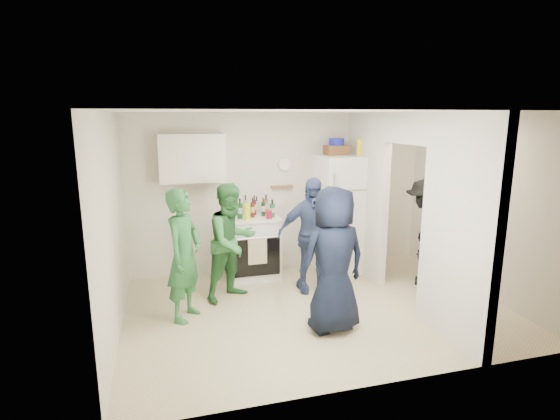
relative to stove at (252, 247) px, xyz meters
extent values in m
plane|color=beige|center=(0.55, -1.37, -0.48)|extent=(4.80, 4.80, 0.00)
plane|color=silver|center=(0.55, 0.33, 0.77)|extent=(4.80, 0.00, 4.80)
plane|color=silver|center=(0.55, -3.07, 0.77)|extent=(4.80, 0.00, 4.80)
plane|color=silver|center=(-1.85, -1.37, 0.77)|extent=(0.00, 3.40, 3.40)
plane|color=silver|center=(2.95, -1.37, 0.77)|extent=(0.00, 3.40, 3.40)
plane|color=white|center=(0.55, -1.37, 2.02)|extent=(4.80, 4.80, 0.00)
cube|color=silver|center=(1.75, -0.27, 0.77)|extent=(0.12, 1.20, 2.50)
cube|color=silver|center=(1.75, -2.47, 0.77)|extent=(0.12, 1.20, 2.50)
cube|color=silver|center=(1.75, -1.37, 1.82)|extent=(0.12, 1.00, 0.40)
cube|color=white|center=(0.00, 0.00, 0.00)|extent=(0.80, 0.67, 0.95)
cube|color=silver|center=(-0.85, 0.15, 1.37)|extent=(0.95, 0.34, 0.70)
cube|color=white|center=(1.45, -0.03, 0.45)|extent=(0.76, 0.74, 1.85)
cube|color=brown|center=(1.35, 0.02, 1.45)|extent=(0.35, 0.25, 0.15)
cylinder|color=#161A9A|center=(1.35, 0.02, 1.58)|extent=(0.24, 0.24, 0.11)
cylinder|color=yellow|center=(1.67, -0.13, 1.50)|extent=(0.09, 0.09, 0.25)
cylinder|color=white|center=(0.60, 0.31, 1.22)|extent=(0.22, 0.02, 0.22)
cube|color=olive|center=(0.55, 0.28, 0.87)|extent=(0.35, 0.08, 0.03)
cube|color=black|center=(2.93, -1.17, 1.17)|extent=(0.03, 0.70, 0.80)
cube|color=white|center=(2.92, -1.17, 1.17)|extent=(0.04, 0.76, 0.86)
cube|color=white|center=(2.89, -1.17, 1.52)|extent=(0.04, 0.82, 0.18)
cylinder|color=#DCEF14|center=(-0.12, -0.22, 0.60)|extent=(0.09, 0.09, 0.25)
cylinder|color=#AA0B30|center=(0.22, -0.20, 0.54)|extent=(0.09, 0.09, 0.12)
imported|color=#2C6E33|center=(-1.08, -1.19, 0.33)|extent=(0.64, 0.71, 1.62)
imported|color=#367B3F|center=(-0.42, -0.72, 0.32)|extent=(0.97, 0.91, 1.59)
imported|color=#3A537F|center=(0.69, -0.75, 0.34)|extent=(1.01, 0.57, 1.63)
imported|color=black|center=(0.54, -1.93, 0.37)|extent=(0.90, 0.66, 1.70)
imported|color=black|center=(2.39, -0.92, 0.31)|extent=(1.05, 1.17, 1.57)
cylinder|color=brown|center=(-0.26, 0.12, 0.61)|extent=(0.06, 0.06, 0.27)
cylinder|color=#18491B|center=(-0.19, -0.07, 0.63)|extent=(0.08, 0.08, 0.31)
cylinder|color=#9BA4A8|center=(-0.07, 0.16, 0.63)|extent=(0.07, 0.07, 0.31)
cylinder|color=#551B0E|center=(0.00, -0.05, 0.63)|extent=(0.06, 0.06, 0.30)
cylinder|color=#B0B6C2|center=(0.11, 0.18, 0.61)|extent=(0.07, 0.07, 0.28)
cylinder|color=black|center=(0.18, 0.02, 0.62)|extent=(0.06, 0.06, 0.28)
cylinder|color=#985C32|center=(0.26, 0.15, 0.63)|extent=(0.07, 0.07, 0.31)
cylinder|color=#AEB3BB|center=(-0.30, -0.13, 0.62)|extent=(0.07, 0.07, 0.29)
cylinder|color=#621110|center=(0.06, 0.12, 0.63)|extent=(0.06, 0.06, 0.31)
cylinder|color=#216027|center=(0.29, -0.10, 0.61)|extent=(0.08, 0.08, 0.27)
camera|label=1|loc=(-1.28, -6.33, 1.98)|focal=28.00mm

